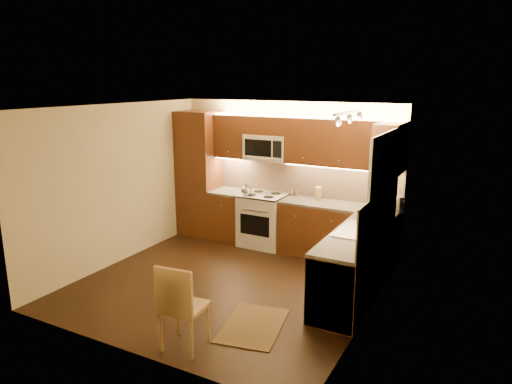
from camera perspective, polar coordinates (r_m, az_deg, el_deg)
The scene contains 37 objects.
floor at distance 6.88m, azimuth -3.31°, elevation -10.99°, with size 4.00×4.00×0.01m, color black.
ceiling at distance 6.28m, azimuth -3.63°, elevation 10.27°, with size 4.00×4.00×0.01m, color beige.
wall_back at distance 8.20m, azimuth 3.83°, elevation 2.20°, with size 4.00×0.01×2.50m, color beige.
wall_front at distance 4.95m, azimuth -15.67°, elevation -5.90°, with size 4.00×0.01×2.50m, color beige.
wall_left at distance 7.68m, azimuth -16.32°, elevation 0.91°, with size 0.01×4.00×2.50m, color beige.
wall_right at distance 5.72m, azimuth 13.94°, elevation -3.16°, with size 0.01×4.00×2.50m, color beige.
pantry at distance 8.76m, azimuth -6.89°, elevation 2.20°, with size 0.70×0.60×2.30m, color #47220F.
base_cab_back_left at distance 8.58m, azimuth -3.13°, elevation -2.91°, with size 0.62×0.60×0.86m, color #47220F.
counter_back_left at distance 8.46m, azimuth -3.16°, elevation 0.01°, with size 0.62×0.60×0.04m, color #3E3C38.
base_cab_back_right at distance 7.77m, azimuth 9.85°, elevation -4.86°, with size 1.92×0.60×0.86m, color #47220F.
counter_back_right at distance 7.64m, azimuth 9.99°, elevation -1.65°, with size 1.92×0.60×0.04m, color #3E3C38.
base_cab_right at distance 6.43m, azimuth 11.80°, elevation -8.93°, with size 0.60×2.00×0.86m, color #47220F.
counter_right at distance 6.27m, azimuth 12.00°, elevation -5.13°, with size 0.60×2.00×0.04m, color #3E3C38.
dishwasher at distance 5.81m, azimuth 9.81°, elevation -11.34°, with size 0.58×0.60×0.84m, color silver.
backsplash_back at distance 8.06m, azimuth 6.07°, elevation 1.61°, with size 3.30×0.02×0.60m, color tan.
backsplash_right at distance 6.11m, azimuth 14.76°, elevation -2.63°, with size 0.02×2.00×0.60m, color tan.
upper_cab_back_left at distance 8.40m, azimuth -2.81°, elevation 6.81°, with size 0.62×0.35×0.75m, color #47220F.
upper_cab_back_right at distance 7.57m, azimuth 10.59°, elevation 5.86°, with size 1.92×0.35×0.75m, color #47220F.
upper_cab_bridge at distance 8.04m, azimuth 1.44°, elevation 8.10°, with size 0.76×0.35×0.31m, color #47220F.
upper_cab_right_corner at distance 6.96m, azimuth 15.71°, elevation 4.94°, with size 0.35×0.50×0.75m, color #47220F.
stove at distance 8.23m, azimuth 0.91°, elevation -3.40°, with size 0.76×0.65×0.92m, color silver, non-canonical shape.
microwave at distance 8.07m, azimuth 1.38°, elevation 5.44°, with size 0.76×0.38×0.44m, color silver, non-canonical shape.
window_frame at distance 6.16m, azimuth 15.26°, elevation 1.30°, with size 0.03×1.44×1.24m, color silver.
window_blinds at distance 6.16m, azimuth 15.08°, elevation 1.32°, with size 0.02×1.36×1.16m, color silver.
sink at distance 6.38m, azimuth 12.42°, elevation -3.93°, with size 0.52×0.86×0.15m, color silver, non-canonical shape.
faucet at distance 6.31m, azimuth 14.03°, elevation -3.48°, with size 0.20×0.04×0.30m, color silver, non-canonical shape.
track_light_bar at distance 6.01m, azimuth 11.35°, elevation 9.51°, with size 0.04×1.20×0.03m, color silver.
kettle at distance 8.00m, azimuth -1.19°, elevation 0.33°, with size 0.19×0.19×0.22m, color silver, non-canonical shape.
toaster_oven at distance 7.44m, azimuth 15.82°, elevation -1.26°, with size 0.40×0.30×0.24m, color silver.
knife_block at distance 7.90m, azimuth 7.58°, elevation -0.15°, with size 0.09×0.15×0.21m, color olive.
spice_jar_a at distance 8.11m, azimuth 4.40°, elevation -0.08°, with size 0.04×0.04×0.11m, color silver.
spice_jar_b at distance 8.15m, azimuth 4.53°, elevation -0.02°, with size 0.04×0.04×0.10m, color brown.
spice_jar_c at distance 8.13m, azimuth 4.84°, elevation -0.12°, with size 0.04×0.04×0.09m, color silver.
spice_jar_d at distance 8.05m, azimuth 4.93°, elevation -0.23°, with size 0.04×0.04×0.09m, color brown.
soap_bottle at distance 6.88m, azimuth 14.92°, elevation -2.63°, with size 0.08×0.09×0.19m, color white.
rug at distance 5.79m, azimuth -0.33°, elevation -15.91°, with size 0.66×0.99×0.01m, color black.
dining_chair at distance 5.24m, azimuth -8.72°, elevation -13.41°, with size 0.44×0.44×0.98m, color olive, non-canonical shape.
Camera 1 is at (3.28, -5.34, 2.85)m, focal length 32.93 mm.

